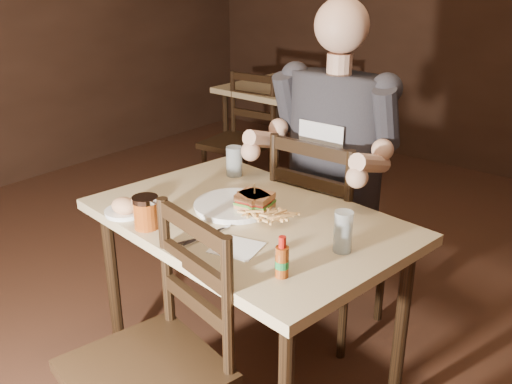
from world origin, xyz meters
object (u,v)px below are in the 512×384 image
Objects in this scene: chair_far at (331,233)px; syrup_dispenser at (146,212)px; glass_left at (234,161)px; glass_right at (343,232)px; hot_sauce at (282,257)px; dinner_plate at (234,206)px; bg_table at (285,98)px; chair_near at (144,372)px; main_table at (248,236)px; bg_chair_near at (238,143)px; diner at (331,125)px; side_plate at (125,213)px; bg_chair_far at (323,116)px.

chair_far is 8.27× the size of syrup_dispenser.
glass_left is 0.61m from syrup_dispenser.
glass_right is 1.05× the size of hot_sauce.
dinner_plate is 0.53m from hot_sauce.
bg_table is 0.84× the size of chair_far.
main_table is at bearing 109.75° from chair_near.
chair_near reaches higher than hot_sauce.
chair_far is at bearing 38.15° from glass_left.
glass_right reaches higher than main_table.
syrup_dispenser is (-0.21, -0.30, 0.14)m from main_table.
hot_sauce is (0.36, -0.27, 0.15)m from main_table.
glass_right is (0.50, -0.04, 0.06)m from dinner_plate.
dinner_plate is (1.21, -1.41, 0.32)m from bg_chair_near.
syrup_dispenser is at bearing -107.75° from diner.
glass_left is at bearing -149.02° from diner.
bg_chair_near is at bearing 129.36° from syrup_dispenser.
chair_far is 0.78m from glass_right.
glass_left is (-0.24, 0.27, 0.06)m from dinner_plate.
hot_sauce is (0.44, -0.29, 0.06)m from dinner_plate.
chair_far is at bearing 65.00° from side_plate.
bg_chair_near is at bearing 118.41° from side_plate.
hot_sauce is 0.91× the size of side_plate.
side_plate is (-0.28, -0.30, -0.00)m from dinner_plate.
chair_near is 0.62m from side_plate.
chair_far is 7.47× the size of glass_left.
hot_sauce is at bearing -68.36° from diner.
syrup_dispenser is (1.08, -2.28, 0.15)m from bg_table.
chair_far reaches higher than syrup_dispenser.
bg_chair_near is 7.75× the size of syrup_dispenser.
chair_near reaches higher than side_plate.
chair_far reaches higher than dinner_plate.
bg_table is at bearing 122.74° from syrup_dispenser.
side_plate is at bearing -133.80° from dinner_plate.
glass_right is 0.26m from hot_sauce.
glass_right is at bearing 31.92° from syrup_dispenser.
chair_near is at bearing -120.57° from glass_right.
syrup_dispenser is at bearing -125.20° from main_table.
syrup_dispenser is at bearing -155.55° from glass_right.
glass_right is (1.71, -2.00, 0.16)m from bg_table.
side_plate is at bearing -94.55° from glass_left.
bg_table is 0.59m from bg_chair_near.
chair_far is 6.67× the size of side_plate.
bg_chair_near is at bearing -90.00° from bg_table.
chair_far is at bearing 106.45° from bg_chair_far.
chair_near reaches higher than glass_right.
bg_chair_far is at bearing 117.02° from main_table.
bg_table is 2.00m from diner.
hot_sauce reaches higher than side_plate.
bg_chair_near is 1.54m from glass_left.
syrup_dispenser is at bearing -176.80° from hot_sauce.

